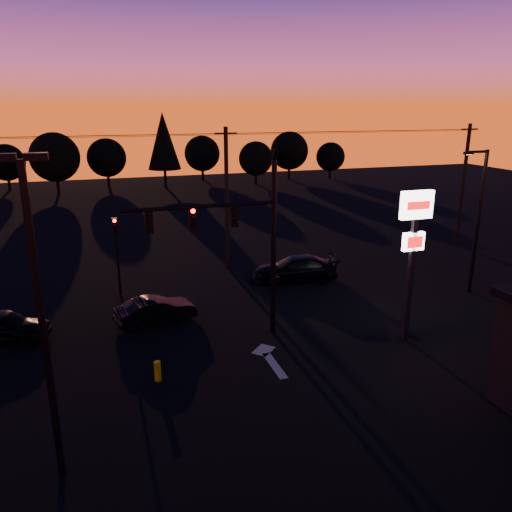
{
  "coord_description": "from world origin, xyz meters",
  "views": [
    {
      "loc": [
        -5.89,
        -16.12,
        10.22
      ],
      "look_at": [
        1.0,
        5.0,
        3.5
      ],
      "focal_mm": 35.0,
      "sensor_mm": 36.0,
      "label": 1
    }
  ],
  "objects_px": {
    "pylon_sign": "(414,234)",
    "streetlight": "(477,216)",
    "traffic_signal_mast": "(239,233)",
    "car_right": "(295,269)",
    "bollard": "(158,371)",
    "parking_lot_light": "(40,305)",
    "secondary_signal": "(116,245)",
    "car_left": "(2,326)",
    "car_mid": "(156,310)"
  },
  "relations": [
    {
      "from": "pylon_sign",
      "to": "streetlight",
      "type": "height_order",
      "value": "streetlight"
    },
    {
      "from": "traffic_signal_mast",
      "to": "car_right",
      "type": "relative_size",
      "value": 1.68
    },
    {
      "from": "traffic_signal_mast",
      "to": "car_right",
      "type": "xyz_separation_m",
      "value": [
        5.36,
        6.42,
        -4.19
      ]
    },
    {
      "from": "traffic_signal_mast",
      "to": "bollard",
      "type": "distance_m",
      "value": 6.67
    },
    {
      "from": "parking_lot_light",
      "to": "streetlight",
      "type": "relative_size",
      "value": 1.14
    },
    {
      "from": "secondary_signal",
      "to": "streetlight",
      "type": "relative_size",
      "value": 0.54
    },
    {
      "from": "parking_lot_light",
      "to": "car_left",
      "type": "distance_m",
      "value": 11.35
    },
    {
      "from": "traffic_signal_mast",
      "to": "pylon_sign",
      "type": "relative_size",
      "value": 1.26
    },
    {
      "from": "bollard",
      "to": "car_left",
      "type": "distance_m",
      "value": 8.4
    },
    {
      "from": "car_right",
      "to": "traffic_signal_mast",
      "type": "bearing_deg",
      "value": -28.22
    },
    {
      "from": "secondary_signal",
      "to": "bollard",
      "type": "distance_m",
      "value": 10.48
    },
    {
      "from": "pylon_sign",
      "to": "bollard",
      "type": "relative_size",
      "value": 8.5
    },
    {
      "from": "streetlight",
      "to": "pylon_sign",
      "type": "bearing_deg",
      "value": -149.92
    },
    {
      "from": "car_left",
      "to": "car_mid",
      "type": "relative_size",
      "value": 1.08
    },
    {
      "from": "car_left",
      "to": "parking_lot_light",
      "type": "bearing_deg",
      "value": -146.27
    },
    {
      "from": "bollard",
      "to": "traffic_signal_mast",
      "type": "bearing_deg",
      "value": 33.01
    },
    {
      "from": "car_right",
      "to": "car_left",
      "type": "bearing_deg",
      "value": -65.99
    },
    {
      "from": "secondary_signal",
      "to": "car_right",
      "type": "bearing_deg",
      "value": -5.95
    },
    {
      "from": "secondary_signal",
      "to": "car_left",
      "type": "xyz_separation_m",
      "value": [
        -5.41,
        -4.51,
        -2.15
      ]
    },
    {
      "from": "traffic_signal_mast",
      "to": "car_mid",
      "type": "height_order",
      "value": "traffic_signal_mast"
    },
    {
      "from": "car_left",
      "to": "streetlight",
      "type": "bearing_deg",
      "value": -76.01
    },
    {
      "from": "streetlight",
      "to": "car_mid",
      "type": "xyz_separation_m",
      "value": [
        -17.48,
        1.3,
        -3.78
      ]
    },
    {
      "from": "pylon_sign",
      "to": "car_mid",
      "type": "xyz_separation_m",
      "value": [
        -10.57,
        5.3,
        -4.27
      ]
    },
    {
      "from": "secondary_signal",
      "to": "car_right",
      "type": "height_order",
      "value": "secondary_signal"
    },
    {
      "from": "parking_lot_light",
      "to": "bollard",
      "type": "height_order",
      "value": "parking_lot_light"
    },
    {
      "from": "bollard",
      "to": "car_left",
      "type": "height_order",
      "value": "car_left"
    },
    {
      "from": "secondary_signal",
      "to": "parking_lot_light",
      "type": "bearing_deg",
      "value": -99.79
    },
    {
      "from": "traffic_signal_mast",
      "to": "car_right",
      "type": "bearing_deg",
      "value": 50.16
    },
    {
      "from": "parking_lot_light",
      "to": "car_left",
      "type": "bearing_deg",
      "value": 106.27
    },
    {
      "from": "traffic_signal_mast",
      "to": "car_left",
      "type": "height_order",
      "value": "traffic_signal_mast"
    },
    {
      "from": "secondary_signal",
      "to": "bollard",
      "type": "height_order",
      "value": "secondary_signal"
    },
    {
      "from": "pylon_sign",
      "to": "car_left",
      "type": "relative_size",
      "value": 1.62
    },
    {
      "from": "pylon_sign",
      "to": "parking_lot_light",
      "type": "bearing_deg",
      "value": -162.77
    },
    {
      "from": "car_right",
      "to": "parking_lot_light",
      "type": "bearing_deg",
      "value": -31.94
    },
    {
      "from": "bollard",
      "to": "streetlight",
      "type": "bearing_deg",
      "value": 12.97
    },
    {
      "from": "parking_lot_light",
      "to": "car_right",
      "type": "bearing_deg",
      "value": 46.43
    },
    {
      "from": "traffic_signal_mast",
      "to": "streetlight",
      "type": "relative_size",
      "value": 1.07
    },
    {
      "from": "secondary_signal",
      "to": "car_mid",
      "type": "bearing_deg",
      "value": -73.02
    },
    {
      "from": "bollard",
      "to": "secondary_signal",
      "type": "bearing_deg",
      "value": 94.52
    },
    {
      "from": "streetlight",
      "to": "car_right",
      "type": "distance_m",
      "value": 10.61
    },
    {
      "from": "car_left",
      "to": "car_right",
      "type": "distance_m",
      "value": 16.05
    },
    {
      "from": "traffic_signal_mast",
      "to": "pylon_sign",
      "type": "height_order",
      "value": "traffic_signal_mast"
    },
    {
      "from": "parking_lot_light",
      "to": "pylon_sign",
      "type": "relative_size",
      "value": 1.34
    },
    {
      "from": "car_left",
      "to": "car_mid",
      "type": "bearing_deg",
      "value": -74.03
    },
    {
      "from": "car_mid",
      "to": "streetlight",
      "type": "bearing_deg",
      "value": -106.36
    },
    {
      "from": "traffic_signal_mast",
      "to": "bollard",
      "type": "xyz_separation_m",
      "value": [
        -4.1,
        -2.66,
        -4.54
      ]
    },
    {
      "from": "car_right",
      "to": "streetlight",
      "type": "bearing_deg",
      "value": 72.01
    },
    {
      "from": "pylon_sign",
      "to": "car_mid",
      "type": "height_order",
      "value": "pylon_sign"
    },
    {
      "from": "streetlight",
      "to": "car_mid",
      "type": "relative_size",
      "value": 2.06
    },
    {
      "from": "streetlight",
      "to": "car_left",
      "type": "bearing_deg",
      "value": 176.53
    }
  ]
}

